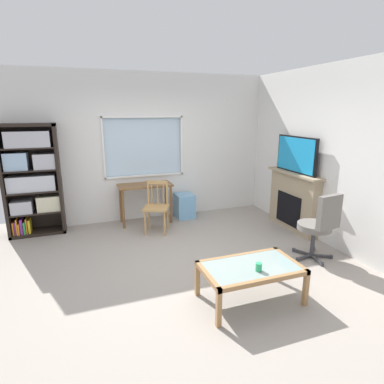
{
  "coord_description": "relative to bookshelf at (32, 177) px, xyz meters",
  "views": [
    {
      "loc": [
        -1.19,
        -3.84,
        2.1
      ],
      "look_at": [
        0.35,
        0.4,
        0.93
      ],
      "focal_mm": 29.46,
      "sensor_mm": 36.0,
      "label": 1
    }
  ],
  "objects": [
    {
      "name": "desk_under_window",
      "position": [
        1.9,
        -0.11,
        -0.38
      ],
      "size": [
        1.0,
        0.46,
        0.76
      ],
      "color": "brown",
      "rests_on": "ground"
    },
    {
      "name": "tv",
      "position": [
        4.32,
        -1.33,
        0.35
      ],
      "size": [
        0.06,
        1.0,
        0.62
      ],
      "color": "black",
      "rests_on": "fireplace"
    },
    {
      "name": "wall_right",
      "position": [
        4.5,
        -1.98,
        0.39
      ],
      "size": [
        0.12,
        4.64,
        2.8
      ],
      "primitive_type": "cube",
      "color": "silver",
      "rests_on": "ground"
    },
    {
      "name": "wooden_chair",
      "position": [
        1.99,
        -0.62,
        -0.55
      ],
      "size": [
        0.55,
        0.54,
        0.9
      ],
      "color": "tan",
      "rests_on": "ground"
    },
    {
      "name": "plastic_drawer_unit",
      "position": [
        2.7,
        -0.06,
        -0.77
      ],
      "size": [
        0.35,
        0.4,
        0.48
      ],
      "primitive_type": "cube",
      "color": "#72ADDB",
      "rests_on": "ground"
    },
    {
      "name": "coffee_table",
      "position": [
        2.48,
        -3.05,
        -0.64
      ],
      "size": [
        1.1,
        0.65,
        0.43
      ],
      "color": "#8C9E99",
      "rests_on": "ground"
    },
    {
      "name": "sippy_cup",
      "position": [
        2.49,
        -3.18,
        -0.54
      ],
      "size": [
        0.07,
        0.07,
        0.09
      ],
      "primitive_type": "cylinder",
      "color": "#33B770",
      "rests_on": "coffee_table"
    },
    {
      "name": "bookshelf",
      "position": [
        0.0,
        0.0,
        0.0
      ],
      "size": [
        0.9,
        0.38,
        1.9
      ],
      "color": "black",
      "rests_on": "ground"
    },
    {
      "name": "fireplace",
      "position": [
        4.34,
        -1.33,
        -0.48
      ],
      "size": [
        0.26,
        1.27,
        1.05
      ],
      "color": "tan",
      "rests_on": "ground"
    },
    {
      "name": "office_chair",
      "position": [
        3.9,
        -2.5,
        -0.46
      ],
      "size": [
        0.57,
        0.58,
        1.0
      ],
      "color": "slate",
      "rests_on": "ground"
    },
    {
      "name": "wall_back_with_window",
      "position": [
        1.97,
        0.24,
        0.38
      ],
      "size": [
        4.94,
        0.15,
        2.8
      ],
      "color": "silver",
      "rests_on": "ground"
    },
    {
      "name": "ground",
      "position": [
        1.97,
        -1.98,
        -1.02
      ],
      "size": [
        5.94,
        5.44,
        0.02
      ],
      "primitive_type": "cube",
      "color": "#9E9389"
    }
  ]
}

